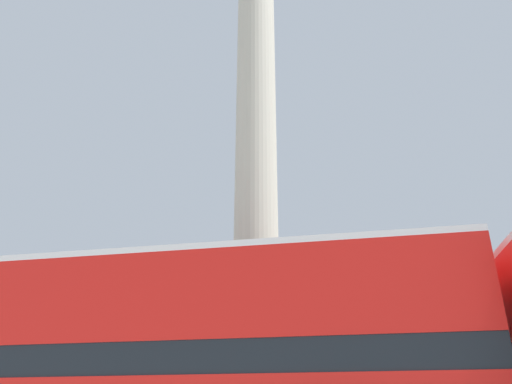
# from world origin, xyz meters

# --- Properties ---
(monument_column) EXTENTS (5.51, 5.51, 25.85)m
(monument_column) POSITION_xyz_m (0.00, 0.00, 8.19)
(monument_column) COLOR #A39E8E
(monument_column) RESTS_ON ground_plane
(bus_a) EXTENTS (10.48, 3.23, 4.48)m
(bus_a) POSITION_xyz_m (0.68, -6.82, 2.47)
(bus_a) COLOR red
(bus_a) RESTS_ON ground_plane
(street_lamp) EXTENTS (0.42, 0.42, 5.54)m
(street_lamp) POSITION_xyz_m (-2.07, -3.36, 3.13)
(street_lamp) COLOR black
(street_lamp) RESTS_ON ground_plane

